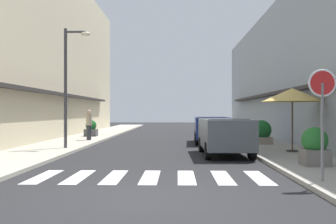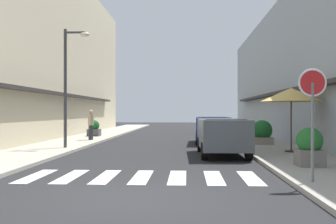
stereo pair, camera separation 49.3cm
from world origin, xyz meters
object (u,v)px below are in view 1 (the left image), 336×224
(parked_car_near, at_px, (225,132))
(planter_midblock, at_px, (261,132))
(planter_corner, at_px, (315,146))
(cafe_umbrella, at_px, (292,95))
(pedestrian_walking_near, at_px, (89,124))
(planter_far, at_px, (91,129))
(parked_car_mid, at_px, (211,127))
(round_street_sign, at_px, (322,95))
(street_lamp, at_px, (70,75))

(parked_car_near, height_order, planter_midblock, parked_car_near)
(parked_car_near, xyz_separation_m, planter_corner, (2.26, -3.53, -0.23))
(cafe_umbrella, bearing_deg, parked_car_near, -169.73)
(parked_car_near, distance_m, pedestrian_walking_near, 9.59)
(planter_far, height_order, pedestrian_walking_near, pedestrian_walking_near)
(planter_corner, bearing_deg, parked_car_mid, 103.44)
(planter_midblock, bearing_deg, parked_car_mid, 144.55)
(parked_car_near, distance_m, planter_corner, 4.20)
(planter_corner, distance_m, planter_midblock, 7.75)
(parked_car_near, xyz_separation_m, parked_car_mid, (0.00, 5.91, 0.00))
(round_street_sign, relative_size, cafe_umbrella, 1.01)
(street_lamp, xyz_separation_m, planter_midblock, (9.09, 2.32, -2.71))
(street_lamp, bearing_deg, planter_midblock, 14.30)
(cafe_umbrella, relative_size, planter_midblock, 2.15)
(cafe_umbrella, xyz_separation_m, planter_corner, (-0.55, -4.04, -1.72))
(planter_midblock, bearing_deg, parked_car_near, -119.42)
(planter_far, bearing_deg, pedestrian_walking_near, -78.96)
(parked_car_near, bearing_deg, pedestrian_walking_near, 136.44)
(parked_car_mid, relative_size, street_lamp, 0.81)
(planter_corner, xyz_separation_m, planter_far, (-9.88, 13.60, -0.07))
(planter_midblock, xyz_separation_m, planter_far, (-10.00, 5.85, -0.07))
(parked_car_near, xyz_separation_m, round_street_sign, (1.49, -6.13, 1.19))
(parked_car_mid, xyz_separation_m, planter_far, (-7.62, 4.16, -0.30))
(cafe_umbrella, height_order, planter_corner, cafe_umbrella)
(parked_car_near, distance_m, parked_car_mid, 5.91)
(round_street_sign, bearing_deg, cafe_umbrella, 78.80)
(street_lamp, distance_m, pedestrian_walking_near, 5.27)
(planter_corner, bearing_deg, street_lamp, 148.81)
(parked_car_mid, height_order, planter_corner, parked_car_mid)
(pedestrian_walking_near, bearing_deg, planter_far, -32.08)
(planter_far, bearing_deg, round_street_sign, -60.65)
(round_street_sign, height_order, cafe_umbrella, round_street_sign)
(round_street_sign, distance_m, planter_far, 18.65)
(round_street_sign, height_order, street_lamp, street_lamp)
(cafe_umbrella, height_order, planter_far, cafe_umbrella)
(street_lamp, bearing_deg, cafe_umbrella, -8.32)
(parked_car_near, relative_size, parked_car_mid, 0.95)
(parked_car_mid, bearing_deg, planter_midblock, -35.45)
(street_lamp, relative_size, cafe_umbrella, 2.08)
(planter_far, bearing_deg, planter_midblock, -30.34)
(cafe_umbrella, height_order, planter_midblock, cafe_umbrella)
(parked_car_mid, height_order, planter_midblock, parked_car_mid)
(parked_car_near, xyz_separation_m, planter_far, (-7.62, 10.07, -0.30))
(parked_car_mid, height_order, pedestrian_walking_near, pedestrian_walking_near)
(parked_car_near, height_order, planter_corner, parked_car_near)
(parked_car_mid, xyz_separation_m, pedestrian_walking_near, (-6.95, 0.69, 0.12))
(planter_corner, bearing_deg, planter_far, 125.99)
(round_street_sign, xyz_separation_m, planter_midblock, (0.89, 10.35, -1.42))
(street_lamp, xyz_separation_m, planter_corner, (8.97, -5.43, -2.71))
(street_lamp, xyz_separation_m, cafe_umbrella, (9.52, -1.39, -0.98))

